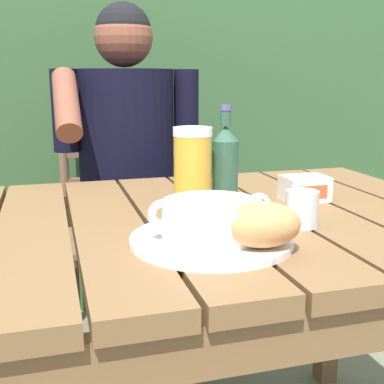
% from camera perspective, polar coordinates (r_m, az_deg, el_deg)
% --- Properties ---
extents(dining_table, '(1.31, 0.84, 0.73)m').
position_cam_1_polar(dining_table, '(1.07, -1.53, -7.62)').
color(dining_table, brown).
rests_on(dining_table, ground_plane).
extents(hedge_backdrop, '(4.08, 0.84, 2.36)m').
position_cam_1_polar(hedge_backdrop, '(2.45, -9.72, 10.96)').
color(hedge_backdrop, '#355A32').
rests_on(hedge_backdrop, ground_plane).
extents(chair_near_diner, '(0.45, 0.43, 0.93)m').
position_cam_1_polar(chair_near_diner, '(1.93, -7.77, -3.86)').
color(chair_near_diner, brown).
rests_on(chair_near_diner, ground_plane).
extents(person_eating, '(0.48, 0.47, 1.25)m').
position_cam_1_polar(person_eating, '(1.68, -7.17, 3.15)').
color(person_eating, black).
rests_on(person_eating, ground_plane).
extents(serving_plate, '(0.29, 0.29, 0.01)m').
position_cam_1_polar(serving_plate, '(0.88, 2.20, -5.43)').
color(serving_plate, white).
rests_on(serving_plate, dining_table).
extents(soup_bowl, '(0.22, 0.17, 0.07)m').
position_cam_1_polar(soup_bowl, '(0.87, 2.23, -2.98)').
color(soup_bowl, white).
rests_on(soup_bowl, serving_plate).
extents(bread_roll, '(0.14, 0.11, 0.07)m').
position_cam_1_polar(bread_roll, '(0.82, 8.00, -3.69)').
color(bread_roll, tan).
rests_on(bread_roll, serving_plate).
extents(beer_glass, '(0.09, 0.09, 0.18)m').
position_cam_1_polar(beer_glass, '(1.10, 0.07, 2.77)').
color(beer_glass, gold).
rests_on(beer_glass, dining_table).
extents(beer_bottle, '(0.06, 0.06, 0.22)m').
position_cam_1_polar(beer_bottle, '(1.16, 3.80, 3.43)').
color(beer_bottle, '#2E5641').
rests_on(beer_bottle, dining_table).
extents(water_glass_small, '(0.06, 0.06, 0.07)m').
position_cam_1_polar(water_glass_small, '(0.99, 12.42, -1.87)').
color(water_glass_small, silver).
rests_on(water_glass_small, dining_table).
extents(butter_tub, '(0.10, 0.08, 0.06)m').
position_cam_1_polar(butter_tub, '(1.20, 12.72, 0.40)').
color(butter_tub, white).
rests_on(butter_tub, dining_table).
extents(table_knife, '(0.14, 0.06, 0.01)m').
position_cam_1_polar(table_knife, '(1.02, 9.36, -3.13)').
color(table_knife, silver).
rests_on(table_knife, dining_table).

